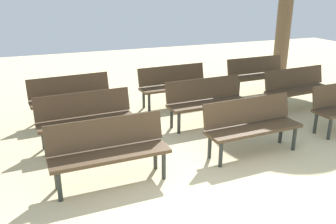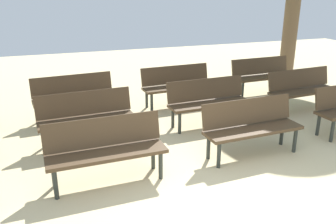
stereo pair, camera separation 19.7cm
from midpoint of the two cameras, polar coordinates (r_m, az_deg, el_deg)
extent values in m
cube|color=#4C3823|center=(4.87, -8.49, -6.62)|extent=(1.61, 0.48, 0.05)
cube|color=#4C3823|center=(4.95, -9.15, -3.11)|extent=(1.60, 0.17, 0.40)
cylinder|color=#2D332D|center=(4.76, -16.28, -11.02)|extent=(0.06, 0.06, 0.40)
cylinder|color=#2D332D|center=(5.02, -0.04, -8.51)|extent=(0.06, 0.06, 0.40)
cylinder|color=#2D332D|center=(5.04, -16.65, -9.25)|extent=(0.06, 0.06, 0.40)
cylinder|color=#2D332D|center=(5.28, -1.30, -6.99)|extent=(0.06, 0.06, 0.40)
cube|color=#4C3823|center=(5.77, 14.40, -2.81)|extent=(1.62, 0.52, 0.05)
cube|color=#4C3823|center=(5.83, 13.45, 0.10)|extent=(1.60, 0.20, 0.40)
cylinder|color=#2D332D|center=(5.37, 9.12, -6.78)|extent=(0.06, 0.06, 0.40)
cylinder|color=#2D332D|center=(6.17, 20.37, -4.26)|extent=(0.06, 0.06, 0.40)
cylinder|color=#2D332D|center=(5.62, 7.44, -5.48)|extent=(0.06, 0.06, 0.40)
cylinder|color=#2D332D|center=(6.38, 18.47, -3.23)|extent=(0.06, 0.06, 0.40)
cylinder|color=#2D332D|center=(6.81, 25.38, -2.73)|extent=(0.06, 0.06, 0.40)
cylinder|color=#2D332D|center=(7.01, 23.50, -1.85)|extent=(0.06, 0.06, 0.40)
cube|color=#4C3823|center=(6.12, -11.79, -1.31)|extent=(1.62, 0.53, 0.05)
cube|color=#4C3823|center=(6.22, -12.31, 1.40)|extent=(1.60, 0.21, 0.40)
cylinder|color=#2D332D|center=(5.98, -17.93, -4.74)|extent=(0.06, 0.06, 0.40)
cylinder|color=#2D332D|center=(6.21, -5.01, -2.90)|extent=(0.06, 0.06, 0.40)
cylinder|color=#2D332D|center=(6.27, -18.22, -3.62)|extent=(0.06, 0.06, 0.40)
cylinder|color=#2D332D|center=(6.49, -5.89, -1.91)|extent=(0.06, 0.06, 0.40)
cube|color=#4C3823|center=(6.87, 7.51, 1.26)|extent=(1.62, 0.51, 0.05)
cube|color=#4C3823|center=(6.97, 6.80, 3.65)|extent=(1.60, 0.19, 0.40)
cylinder|color=#2D332D|center=(6.51, 2.73, -1.76)|extent=(0.06, 0.06, 0.40)
cylinder|color=#2D332D|center=(7.18, 12.94, -0.21)|extent=(0.06, 0.06, 0.40)
cylinder|color=#2D332D|center=(6.78, 1.60, -0.86)|extent=(0.06, 0.06, 0.40)
cylinder|color=#2D332D|center=(7.43, 11.55, 0.56)|extent=(0.06, 0.06, 0.40)
cube|color=#4C3823|center=(8.19, 21.46, 3.03)|extent=(1.63, 0.56, 0.05)
cube|color=#4C3823|center=(8.27, 20.70, 5.03)|extent=(1.60, 0.25, 0.40)
cylinder|color=#2D332D|center=(7.67, 18.38, 0.56)|extent=(0.06, 0.06, 0.40)
cylinder|color=#2D332D|center=(8.65, 25.31, 1.75)|extent=(0.06, 0.06, 0.40)
cylinder|color=#2D332D|center=(7.90, 16.85, 1.25)|extent=(0.06, 0.06, 0.40)
cylinder|color=#2D332D|center=(8.85, 23.78, 2.34)|extent=(0.06, 0.06, 0.40)
cube|color=#4C3823|center=(7.33, -13.80, 2.02)|extent=(1.63, 0.57, 0.05)
cube|color=#4C3823|center=(7.46, -14.25, 4.23)|extent=(1.60, 0.25, 0.40)
cylinder|color=#2D332D|center=(7.17, -18.89, -0.80)|extent=(0.06, 0.06, 0.40)
cylinder|color=#2D332D|center=(7.40, -8.12, 0.70)|extent=(0.06, 0.06, 0.40)
cylinder|color=#2D332D|center=(7.47, -19.16, -0.02)|extent=(0.06, 0.06, 0.40)
cylinder|color=#2D332D|center=(7.69, -8.79, 1.39)|extent=(0.06, 0.06, 0.40)
cube|color=#4C3823|center=(7.97, 2.42, 3.95)|extent=(1.62, 0.53, 0.05)
cube|color=#4C3823|center=(8.09, 1.84, 5.97)|extent=(1.60, 0.21, 0.40)
cylinder|color=#2D332D|center=(7.63, -1.86, 1.47)|extent=(0.06, 0.06, 0.40)
cylinder|color=#2D332D|center=(8.21, 7.30, 2.62)|extent=(0.06, 0.06, 0.40)
cylinder|color=#2D332D|center=(7.92, -2.70, 2.12)|extent=(0.06, 0.06, 0.40)
cylinder|color=#2D332D|center=(8.48, 6.23, 3.20)|extent=(0.06, 0.06, 0.40)
cube|color=#4C3823|center=(9.21, 15.57, 5.36)|extent=(1.62, 0.51, 0.05)
cube|color=#4C3823|center=(9.31, 14.97, 7.11)|extent=(1.60, 0.19, 0.40)
cylinder|color=#2D332D|center=(8.73, 12.39, 3.34)|extent=(0.06, 0.06, 0.40)
cylinder|color=#2D332D|center=(9.58, 19.38, 4.09)|extent=(0.06, 0.06, 0.40)
cylinder|color=#2D332D|center=(8.99, 11.26, 3.87)|extent=(0.06, 0.06, 0.40)
cylinder|color=#2D332D|center=(9.81, 18.17, 4.57)|extent=(0.06, 0.06, 0.40)
cylinder|color=brown|center=(10.85, 19.43, 13.02)|extent=(0.41, 0.41, 3.09)
camera|label=1|loc=(0.10, -89.06, 0.33)|focal=38.39mm
camera|label=2|loc=(0.10, 90.94, -0.33)|focal=38.39mm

